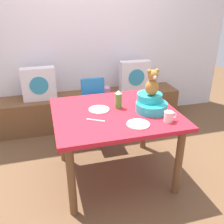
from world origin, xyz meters
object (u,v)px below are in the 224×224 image
pillow_floral_left (39,84)px  pillow_floral_right (135,76)px  coffee_mug (169,117)px  teddy_bear (152,83)px  highchair (95,101)px  dining_table (115,121)px  dinner_plate_far (138,124)px  book_stack (103,90)px  dinner_plate_near (99,110)px  ketchup_bottle (118,100)px  infant_seat_teal (151,104)px

pillow_floral_left → pillow_floral_right: (1.35, 0.00, 0.00)m
coffee_mug → teddy_bear: bearing=102.9°
pillow_floral_right → highchair: pillow_floral_right is taller
dining_table → dinner_plate_far: size_ratio=5.83×
book_stack → dinner_plate_near: (-0.32, -1.19, 0.24)m
pillow_floral_left → dinner_plate_near: pillow_floral_left is taller
highchair → teddy_bear: (0.36, -0.90, 0.50)m
pillow_floral_right → coffee_mug: pillow_floral_right is taller
pillow_floral_left → ketchup_bottle: ketchup_bottle is taller
book_stack → infant_seat_teal: bearing=-83.4°
pillow_floral_right → dinner_plate_far: (-0.55, -1.56, 0.07)m
highchair → dining_table: bearing=-88.4°
dining_table → teddy_bear: 0.51m
pillow_floral_left → dinner_plate_far: pillow_floral_left is taller
infant_seat_teal → pillow_floral_right: bearing=76.0°
book_stack → dinner_plate_near: bearing=-105.1°
pillow_floral_left → teddy_bear: (1.03, -1.31, 0.34)m
book_stack → coffee_mug: (0.21, -1.59, 0.29)m
teddy_bear → pillow_floral_right: bearing=76.0°
pillow_floral_right → highchair: 0.82m
highchair → coffee_mug: (0.42, -1.15, 0.27)m
book_stack → dinner_plate_near: dinner_plate_near is taller
pillow_floral_right → teddy_bear: bearing=-104.0°
teddy_bear → coffee_mug: 0.35m
teddy_bear → dinner_plate_far: size_ratio=1.25×
dinner_plate_far → dinner_plate_near: bearing=123.2°
pillow_floral_left → infant_seat_teal: (1.03, -1.31, 0.13)m
pillow_floral_right → highchair: size_ratio=0.56×
pillow_floral_left → dinner_plate_near: 1.29m
book_stack → coffee_mug: bearing=-82.4°
dining_table → coffee_mug: 0.54m
pillow_floral_left → dining_table: (0.69, -1.24, -0.04)m
ketchup_bottle → dinner_plate_near: (-0.20, -0.01, -0.08)m
coffee_mug → book_stack: bearing=97.6°
dining_table → highchair: highchair is taller
pillow_floral_left → teddy_bear: teddy_bear is taller
teddy_bear → book_stack: bearing=96.6°
pillow_floral_right → book_stack: bearing=177.5°
pillow_floral_left → dining_table: size_ratio=0.38×
ketchup_bottle → dinner_plate_far: ketchup_bottle is taller
dining_table → book_stack: bearing=81.8°
dining_table → dinner_plate_near: 0.19m
teddy_bear → highchair: bearing=111.8°
pillow_floral_right → coffee_mug: size_ratio=3.67×
pillow_floral_right → infant_seat_teal: 1.36m
pillow_floral_left → coffee_mug: (1.08, -1.57, 0.11)m
book_stack → dining_table: bearing=-98.2°
pillow_floral_right → dinner_plate_far: bearing=-109.4°
dinner_plate_far → teddy_bear: bearing=48.1°
ketchup_bottle → dinner_plate_far: size_ratio=0.92×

